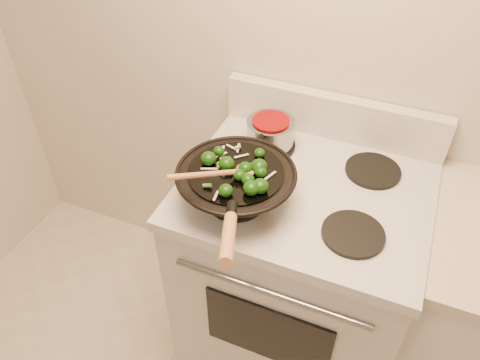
% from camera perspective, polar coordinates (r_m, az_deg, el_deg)
% --- Properties ---
extents(stove, '(0.78, 0.67, 1.08)m').
position_cam_1_polar(stove, '(1.83, 6.82, -11.17)').
color(stove, silver).
rests_on(stove, ground).
extents(wok, '(0.36, 0.57, 0.22)m').
position_cam_1_polar(wok, '(1.38, -0.49, -0.57)').
color(wok, black).
rests_on(wok, stove).
extents(stirfry, '(0.23, 0.26, 0.04)m').
position_cam_1_polar(stirfry, '(1.33, 0.32, 1.08)').
color(stirfry, '#103808').
rests_on(stirfry, wok).
extents(wooden_spoon, '(0.18, 0.25, 0.11)m').
position_cam_1_polar(wooden_spoon, '(1.29, -1.96, 0.93)').
color(wooden_spoon, '#B67647').
rests_on(wooden_spoon, wok).
extents(saucepan, '(0.16, 0.26, 0.10)m').
position_cam_1_polar(saucepan, '(1.61, 3.68, 5.81)').
color(saucepan, gray).
rests_on(saucepan, stove).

